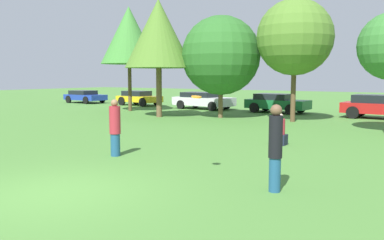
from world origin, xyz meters
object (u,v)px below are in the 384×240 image
tree_2 (221,56)px  parked_car_green (277,103)px  parked_car_blue (85,96)px  parked_car_yellow (139,98)px  parked_car_white (203,100)px  tree_3 (295,37)px  parked_car_red (378,106)px  frisbee (196,97)px  tree_0 (129,35)px  bystander_sitting (280,132)px  person_thrower (115,128)px  person_catcher (275,147)px  tree_1 (159,34)px

tree_2 → parked_car_green: tree_2 is taller
parked_car_blue → parked_car_yellow: parked_car_yellow is taller
parked_car_white → parked_car_blue: bearing=-176.4°
parked_car_yellow → parked_car_blue: bearing=-173.9°
parked_car_yellow → parked_car_white: parked_car_white is taller
tree_3 → parked_car_green: 6.49m
parked_car_green → parked_car_red: bearing=-0.7°
frisbee → parked_car_red: (1.44, 16.81, -1.19)m
tree_0 → parked_car_red: tree_0 is taller
parked_car_green → frisbee: bearing=-71.2°
bystander_sitting → person_thrower: bearing=-126.5°
parked_car_blue → parked_car_white: size_ratio=0.88×
person_thrower → parked_car_white: person_thrower is taller
person_catcher → parked_car_yellow: person_catcher is taller
bystander_sitting → tree_3: tree_3 is taller
tree_3 → parked_car_blue: 21.68m
person_catcher → tree_2: size_ratio=0.31×
person_thrower → tree_3: bearing=93.3°
tree_1 → tree_3: 7.69m
tree_1 → parked_car_blue: size_ratio=1.68×
parked_car_white → parked_car_green: bearing=4.7°
tree_2 → parked_car_white: size_ratio=1.26×
frisbee → tree_3: tree_3 is taller
person_thrower → tree_2: bearing=113.7°
person_catcher → parked_car_yellow: bearing=-33.1°
person_catcher → person_thrower: bearing=-0.0°
tree_2 → parked_car_red: size_ratio=1.45×
person_catcher → tree_3: tree_3 is taller
tree_3 → parked_car_red: 6.56m
tree_0 → parked_car_green: size_ratio=1.71×
tree_1 → person_thrower: bearing=-58.5°
person_catcher → parked_car_blue: person_catcher is taller
tree_0 → tree_3: 11.69m
parked_car_yellow → tree_0: bearing=-51.8°
person_thrower → parked_car_red: bearing=82.9°
parked_car_green → parked_car_red: 6.22m
tree_1 → tree_2: size_ratio=1.17×
person_thrower → tree_2: tree_2 is taller
frisbee → parked_car_blue: size_ratio=0.06×
bystander_sitting → parked_car_red: bearing=82.8°
parked_car_green → bystander_sitting: bearing=-64.7°
frisbee → tree_2: 13.98m
parked_car_green → tree_0: bearing=-150.8°
person_thrower → tree_3: 12.44m
tree_0 → parked_car_blue: size_ratio=1.75×
person_catcher → frisbee: size_ratio=7.54×
parked_car_blue → parked_car_red: (24.40, -0.26, 0.10)m
frisbee → tree_0: size_ratio=0.03×
parked_car_green → tree_3: bearing=-56.2°
tree_1 → parked_car_blue: 15.45m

